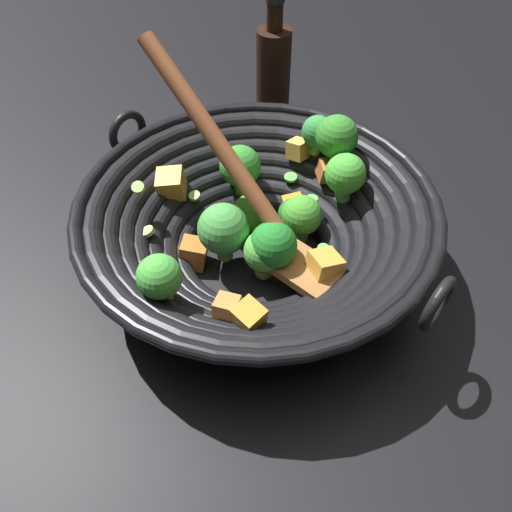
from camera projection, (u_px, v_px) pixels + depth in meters
The scene contains 3 objects.
ground_plane at pixel (257, 263), 0.60m from camera, with size 4.00×4.00×0.00m, color black.
wok at pixel (258, 223), 0.55m from camera, with size 0.38×0.38×0.23m.
soy_sauce_bottle at pixel (273, 76), 0.73m from camera, with size 0.05×0.05×0.20m.
Camera 1 is at (0.09, 0.39, 0.44)m, focal length 36.43 mm.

